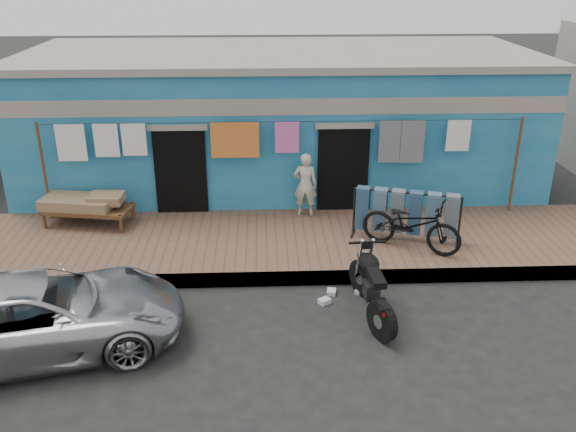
% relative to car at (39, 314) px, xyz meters
% --- Properties ---
extents(ground, '(80.00, 80.00, 0.00)m').
position_rel_car_xyz_m(ground, '(3.75, 0.23, -0.60)').
color(ground, black).
rests_on(ground, ground).
extents(sidewalk, '(28.00, 3.00, 0.25)m').
position_rel_car_xyz_m(sidewalk, '(3.75, 3.23, -0.48)').
color(sidewalk, brown).
rests_on(sidewalk, ground).
extents(curb, '(28.00, 0.10, 0.25)m').
position_rel_car_xyz_m(curb, '(3.75, 1.78, -0.48)').
color(curb, gray).
rests_on(curb, ground).
extents(building, '(12.20, 5.20, 3.36)m').
position_rel_car_xyz_m(building, '(3.75, 7.22, 1.08)').
color(building, '#1A6590').
rests_on(building, ground).
extents(clothesline, '(10.06, 0.06, 2.10)m').
position_rel_car_xyz_m(clothesline, '(3.35, 4.48, 1.21)').
color(clothesline, brown).
rests_on(clothesline, sidewalk).
extents(car, '(4.63, 2.94, 1.21)m').
position_rel_car_xyz_m(car, '(0.00, 0.00, 0.00)').
color(car, '#B6B6BB').
rests_on(car, ground).
extents(seated_person, '(0.54, 0.40, 1.38)m').
position_rel_car_xyz_m(seated_person, '(4.21, 4.43, 0.34)').
color(seated_person, beige).
rests_on(seated_person, sidewalk).
extents(bicycle, '(2.00, 1.56, 1.24)m').
position_rel_car_xyz_m(bicycle, '(6.11, 2.66, 0.27)').
color(bicycle, black).
rests_on(bicycle, sidewalk).
extents(motorcycle, '(0.82, 1.80, 1.11)m').
position_rel_car_xyz_m(motorcycle, '(5.04, 0.72, -0.05)').
color(motorcycle, black).
rests_on(motorcycle, ground).
extents(charpoy, '(2.20, 1.56, 0.63)m').
position_rel_car_xyz_m(charpoy, '(-0.33, 4.11, -0.04)').
color(charpoy, brown).
rests_on(charpoy, sidewalk).
extents(jeans_rack, '(2.40, 1.64, 1.04)m').
position_rel_car_xyz_m(jeans_rack, '(6.10, 3.11, 0.16)').
color(jeans_rack, black).
rests_on(jeans_rack, sidewalk).
extents(litter_a, '(0.24, 0.23, 0.08)m').
position_rel_car_xyz_m(litter_a, '(4.32, 1.12, -0.56)').
color(litter_a, silver).
rests_on(litter_a, ground).
extents(litter_b, '(0.16, 0.18, 0.07)m').
position_rel_car_xyz_m(litter_b, '(4.95, 1.43, -0.57)').
color(litter_b, silver).
rests_on(litter_b, ground).
extents(litter_c, '(0.18, 0.21, 0.08)m').
position_rel_car_xyz_m(litter_c, '(4.47, 1.43, -0.57)').
color(litter_c, silver).
rests_on(litter_c, ground).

